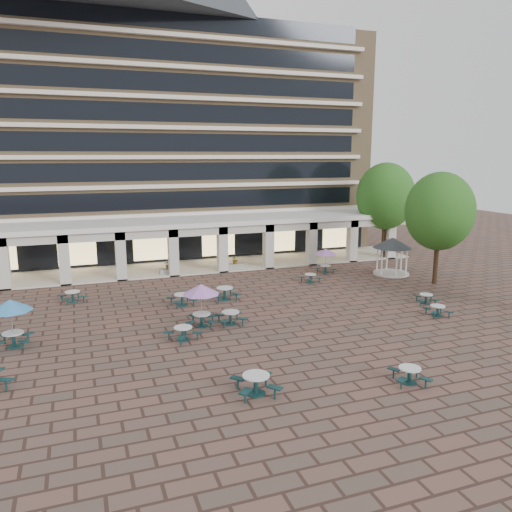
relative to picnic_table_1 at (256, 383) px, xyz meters
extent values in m
plane|color=brown|center=(2.79, 9.66, -0.52)|extent=(120.00, 120.00, 0.00)
cube|color=#9F8159|center=(2.79, 35.16, 10.48)|extent=(40.00, 15.00, 22.00)
cube|color=silver|center=(2.79, 27.41, 3.98)|extent=(36.80, 0.50, 0.35)
cube|color=black|center=(2.79, 27.64, 5.28)|extent=(35.20, 0.05, 1.60)
cube|color=silver|center=(2.79, 27.41, 6.58)|extent=(36.80, 0.50, 0.35)
cube|color=black|center=(2.79, 27.64, 7.88)|extent=(35.20, 0.05, 1.60)
cube|color=silver|center=(2.79, 27.41, 9.18)|extent=(36.80, 0.50, 0.35)
cube|color=black|center=(2.79, 27.64, 10.48)|extent=(35.20, 0.05, 1.60)
cube|color=silver|center=(2.79, 27.41, 11.78)|extent=(36.80, 0.50, 0.35)
cube|color=black|center=(2.79, 27.64, 13.08)|extent=(35.20, 0.05, 1.60)
cube|color=silver|center=(2.79, 27.41, 14.38)|extent=(36.80, 0.50, 0.35)
cube|color=black|center=(2.79, 27.64, 15.68)|extent=(35.20, 0.05, 1.60)
cube|color=silver|center=(2.79, 27.41, 16.98)|extent=(36.80, 0.50, 0.35)
cube|color=black|center=(2.79, 27.64, 18.28)|extent=(35.20, 0.05, 1.60)
cube|color=silver|center=(2.79, 27.41, 19.58)|extent=(36.80, 0.50, 0.35)
cube|color=black|center=(2.79, 27.64, 20.88)|extent=(35.20, 0.05, 1.60)
cube|color=white|center=(2.79, 24.66, 3.68)|extent=(42.00, 6.60, 0.40)
cube|color=beige|center=(2.79, 21.81, 3.23)|extent=(42.00, 0.30, 0.90)
cube|color=black|center=(2.79, 27.36, 1.28)|extent=(38.00, 0.15, 3.20)
cube|color=beige|center=(2.79, 24.66, -0.46)|extent=(42.00, 6.00, 0.12)
cube|color=beige|center=(-11.99, 22.06, 1.48)|extent=(0.80, 0.80, 4.00)
cube|color=beige|center=(-7.77, 22.06, 1.48)|extent=(0.80, 0.80, 4.00)
cube|color=beige|center=(-3.55, 22.06, 1.48)|extent=(0.80, 0.80, 4.00)
cube|color=beige|center=(0.67, 22.06, 1.48)|extent=(0.80, 0.80, 4.00)
cube|color=beige|center=(4.90, 22.06, 1.48)|extent=(0.80, 0.80, 4.00)
cube|color=beige|center=(9.12, 22.06, 1.48)|extent=(0.80, 0.80, 4.00)
cube|color=beige|center=(13.34, 22.06, 1.48)|extent=(0.80, 0.80, 4.00)
cube|color=beige|center=(17.56, 22.06, 1.48)|extent=(0.80, 0.80, 4.00)
cube|color=beige|center=(21.79, 22.06, 1.48)|extent=(0.80, 0.80, 4.00)
cube|color=#FFD88C|center=(-6.81, 27.21, 1.08)|extent=(3.20, 0.08, 2.40)
cube|color=#FFD88C|center=(-0.41, 27.21, 1.08)|extent=(3.20, 0.08, 2.40)
cube|color=#FFD88C|center=(5.99, 27.21, 1.08)|extent=(3.20, 0.08, 2.40)
cube|color=#FFD88C|center=(12.39, 27.21, 1.08)|extent=(3.20, 0.08, 2.40)
cube|color=#FFD88C|center=(18.79, 27.21, 1.08)|extent=(3.20, 0.08, 2.40)
cube|color=#123436|center=(-9.95, 3.90, -0.02)|extent=(0.70, 0.55, 0.06)
cylinder|color=#123436|center=(-9.95, 3.90, -0.28)|extent=(0.09, 0.09, 0.48)
cylinder|color=#123436|center=(0.00, 0.00, -0.50)|extent=(0.80, 0.80, 0.05)
cylinder|color=#123436|center=(0.00, 0.00, -0.14)|extent=(0.21, 0.21, 0.76)
cylinder|color=silver|center=(0.00, 0.00, 0.32)|extent=(1.15, 1.15, 0.06)
cube|color=#123436|center=(0.67, 0.59, -0.01)|extent=(0.69, 0.66, 0.06)
cylinder|color=#123436|center=(0.67, 0.59, -0.28)|extent=(0.09, 0.09, 0.48)
cube|color=#123436|center=(-0.59, 0.67, -0.01)|extent=(0.66, 0.69, 0.06)
cylinder|color=#123436|center=(-0.59, 0.67, -0.28)|extent=(0.09, 0.09, 0.48)
cube|color=#123436|center=(-0.67, -0.59, -0.01)|extent=(0.69, 0.66, 0.06)
cylinder|color=#123436|center=(-0.67, -0.59, -0.28)|extent=(0.09, 0.09, 0.48)
cube|color=#123436|center=(0.59, -0.67, -0.01)|extent=(0.66, 0.69, 0.06)
cylinder|color=#123436|center=(0.59, -0.67, -0.28)|extent=(0.09, 0.09, 0.48)
cylinder|color=#123436|center=(6.72, -1.34, -0.50)|extent=(0.68, 0.68, 0.04)
cylinder|color=#123436|center=(6.72, -1.34, -0.20)|extent=(0.17, 0.17, 0.64)
cylinder|color=silver|center=(6.72, -1.34, 0.19)|extent=(0.97, 0.97, 0.05)
cube|color=#123436|center=(7.39, -0.99, -0.09)|extent=(0.60, 0.49, 0.05)
cylinder|color=#123436|center=(7.39, -0.99, -0.31)|extent=(0.08, 0.08, 0.41)
cube|color=#123436|center=(6.37, -0.67, -0.09)|extent=(0.49, 0.60, 0.05)
cylinder|color=#123436|center=(6.37, -0.67, -0.31)|extent=(0.08, 0.08, 0.41)
cube|color=#123436|center=(6.05, -1.69, -0.09)|extent=(0.60, 0.49, 0.05)
cylinder|color=#123436|center=(6.05, -1.69, -0.31)|extent=(0.08, 0.08, 0.41)
cube|color=#123436|center=(7.08, -2.01, -0.09)|extent=(0.49, 0.60, 0.05)
cylinder|color=#123436|center=(7.08, -2.01, -0.31)|extent=(0.08, 0.08, 0.41)
cylinder|color=#123436|center=(14.21, 5.89, -0.50)|extent=(0.63, 0.63, 0.04)
cylinder|color=#123436|center=(14.21, 5.89, -0.22)|extent=(0.16, 0.16, 0.60)
cylinder|color=silver|center=(14.21, 5.89, 0.14)|extent=(0.90, 0.90, 0.05)
cube|color=#123436|center=(14.79, 6.29, -0.12)|extent=(0.55, 0.49, 0.05)
cylinder|color=#123436|center=(14.79, 6.29, -0.33)|extent=(0.07, 0.07, 0.38)
cube|color=#123436|center=(13.81, 6.48, -0.12)|extent=(0.49, 0.55, 0.05)
cylinder|color=#123436|center=(13.81, 6.48, -0.33)|extent=(0.07, 0.07, 0.38)
cube|color=#123436|center=(13.62, 5.50, -0.12)|extent=(0.55, 0.49, 0.05)
cylinder|color=#123436|center=(13.62, 5.50, -0.33)|extent=(0.07, 0.07, 0.38)
cube|color=#123436|center=(14.60, 5.31, -0.12)|extent=(0.49, 0.55, 0.05)
cylinder|color=#123436|center=(14.60, 5.31, -0.33)|extent=(0.07, 0.07, 0.38)
cylinder|color=#123436|center=(-10.18, 9.26, -0.50)|extent=(0.74, 0.74, 0.04)
cylinder|color=#123436|center=(-10.18, 9.26, -0.17)|extent=(0.19, 0.19, 0.70)
cylinder|color=silver|center=(-10.18, 9.26, 0.26)|extent=(1.06, 1.06, 0.05)
cube|color=#123436|center=(-9.53, 9.77, -0.05)|extent=(0.64, 0.59, 0.05)
cylinder|color=#123436|center=(-9.53, 9.77, -0.30)|extent=(0.08, 0.08, 0.45)
cube|color=#123436|center=(-10.70, 9.91, -0.05)|extent=(0.59, 0.64, 0.05)
cylinder|color=#123436|center=(-10.70, 9.91, -0.30)|extent=(0.08, 0.08, 0.45)
cube|color=#123436|center=(-9.67, 8.61, -0.05)|extent=(0.59, 0.64, 0.05)
cylinder|color=#123436|center=(-9.67, 8.61, -0.30)|extent=(0.08, 0.08, 0.45)
cylinder|color=gray|center=(-10.18, 9.26, 0.75)|extent=(0.05, 0.05, 2.55)
cone|color=#3581C2|center=(-10.18, 9.26, 1.76)|extent=(2.23, 2.23, 0.58)
cylinder|color=#123436|center=(-1.61, 7.21, -0.50)|extent=(0.70, 0.70, 0.04)
cylinder|color=#123436|center=(-1.61, 7.21, -0.19)|extent=(0.18, 0.18, 0.66)
cylinder|color=silver|center=(-1.61, 7.21, 0.21)|extent=(1.00, 1.00, 0.05)
cube|color=#123436|center=(-1.33, 7.94, -0.08)|extent=(0.46, 0.61, 0.05)
cylinder|color=#123436|center=(-1.33, 7.94, -0.31)|extent=(0.08, 0.08, 0.42)
cube|color=#123436|center=(-2.34, 7.49, -0.08)|extent=(0.61, 0.46, 0.05)
cylinder|color=#123436|center=(-2.34, 7.49, -0.31)|extent=(0.08, 0.08, 0.42)
cube|color=#123436|center=(-1.90, 6.48, -0.08)|extent=(0.46, 0.61, 0.05)
cylinder|color=#123436|center=(-1.90, 6.48, -0.31)|extent=(0.08, 0.08, 0.42)
cube|color=#123436|center=(-0.89, 6.93, -0.08)|extent=(0.61, 0.46, 0.05)
cylinder|color=#123436|center=(-0.89, 6.93, -0.31)|extent=(0.08, 0.08, 0.42)
cylinder|color=#123436|center=(-0.13, 9.04, -0.50)|extent=(0.73, 0.73, 0.04)
cylinder|color=#123436|center=(-0.13, 9.04, -0.17)|extent=(0.19, 0.19, 0.69)
cylinder|color=silver|center=(-0.13, 9.04, 0.25)|extent=(1.05, 1.05, 0.05)
cube|color=#123436|center=(0.61, 9.39, -0.06)|extent=(0.65, 0.51, 0.05)
cylinder|color=#123436|center=(0.61, 9.39, -0.30)|extent=(0.08, 0.08, 0.44)
cube|color=#123436|center=(-0.48, 9.78, -0.06)|extent=(0.51, 0.65, 0.05)
cylinder|color=#123436|center=(-0.48, 9.78, -0.30)|extent=(0.08, 0.08, 0.44)
cube|color=#123436|center=(-0.87, 8.69, -0.06)|extent=(0.65, 0.51, 0.05)
cylinder|color=#123436|center=(-0.87, 8.69, -0.30)|extent=(0.08, 0.08, 0.44)
cube|color=#123436|center=(0.22, 8.30, -0.06)|extent=(0.51, 0.65, 0.05)
cylinder|color=#123436|center=(0.22, 8.30, -0.30)|extent=(0.08, 0.08, 0.44)
cylinder|color=gray|center=(-0.13, 9.04, 0.74)|extent=(0.05, 0.05, 2.51)
cone|color=#AC6FC6|center=(-0.13, 9.04, 1.73)|extent=(2.20, 2.20, 0.58)
cylinder|color=#123436|center=(15.29, 8.38, -0.50)|extent=(0.61, 0.61, 0.03)
cylinder|color=#123436|center=(15.29, 8.38, -0.23)|extent=(0.16, 0.16, 0.57)
cylinder|color=silver|center=(15.29, 8.38, 0.11)|extent=(0.87, 0.87, 0.04)
cube|color=#123436|center=(15.91, 8.63, -0.14)|extent=(0.53, 0.40, 0.04)
cylinder|color=#123436|center=(15.91, 8.63, -0.34)|extent=(0.07, 0.07, 0.36)
cube|color=#123436|center=(15.03, 9.00, -0.14)|extent=(0.40, 0.53, 0.04)
cylinder|color=#123436|center=(15.03, 9.00, -0.34)|extent=(0.07, 0.07, 0.36)
cube|color=#123436|center=(14.66, 8.12, -0.14)|extent=(0.53, 0.40, 0.04)
cylinder|color=#123436|center=(14.66, 8.12, -0.34)|extent=(0.07, 0.07, 0.36)
cube|color=#123436|center=(15.54, 7.75, -0.14)|extent=(0.40, 0.53, 0.04)
cylinder|color=#123436|center=(15.54, 7.75, -0.34)|extent=(0.07, 0.07, 0.36)
cylinder|color=#123436|center=(-0.37, 13.53, -0.50)|extent=(0.73, 0.73, 0.04)
cylinder|color=#123436|center=(-0.37, 13.53, -0.17)|extent=(0.19, 0.19, 0.69)
cylinder|color=silver|center=(-0.37, 13.53, 0.24)|extent=(1.05, 1.05, 0.05)
cube|color=#123436|center=(0.12, 14.19, -0.06)|extent=(0.58, 0.64, 0.05)
cylinder|color=#123436|center=(0.12, 14.19, -0.30)|extent=(0.08, 0.08, 0.44)
cube|color=#123436|center=(-1.02, 14.02, -0.06)|extent=(0.64, 0.58, 0.05)
cylinder|color=#123436|center=(-1.02, 14.02, -0.30)|extent=(0.08, 0.08, 0.44)
cube|color=#123436|center=(-0.85, 12.88, -0.06)|extent=(0.58, 0.64, 0.05)
cylinder|color=#123436|center=(-0.85, 12.88, -0.30)|extent=(0.08, 0.08, 0.44)
cube|color=#123436|center=(0.29, 13.05, -0.06)|extent=(0.64, 0.58, 0.05)
cylinder|color=#123436|center=(0.29, 13.05, -0.30)|extent=(0.08, 0.08, 0.44)
cylinder|color=#123436|center=(2.71, 13.91, -0.50)|extent=(0.80, 0.80, 0.05)
cylinder|color=#123436|center=(2.71, 13.91, -0.14)|extent=(0.21, 0.21, 0.75)
cylinder|color=silver|center=(2.71, 13.91, 0.32)|extent=(1.14, 1.14, 0.06)
cube|color=#123436|center=(3.32, 14.56, -0.02)|extent=(0.67, 0.68, 0.06)
cylinder|color=#123436|center=(3.32, 14.56, -0.28)|extent=(0.09, 0.09, 0.48)
cube|color=#123436|center=(2.06, 14.53, -0.02)|extent=(0.68, 0.67, 0.06)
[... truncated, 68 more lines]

